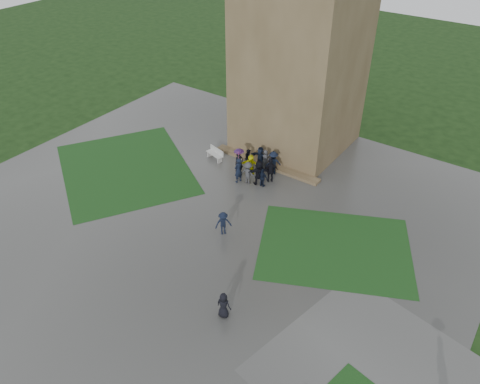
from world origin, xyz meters
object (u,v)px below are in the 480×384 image
Objects in this scene: bench at (215,154)px; pedestrian_near at (224,305)px; tower at (303,33)px; pedestrian_mid at (223,223)px.

bench is 15.59m from pedestrian_near.
tower is 11.66× the size of pedestrian_near.
tower reaches higher than pedestrian_near.
bench is at bearing -122.33° from tower.
pedestrian_mid is at bearing -63.08° from pedestrian_near.
tower is at bearing 72.49° from bench.
pedestrian_mid is at bearing -80.35° from tower.
tower is 11.02m from bench.
tower reaches higher than pedestrian_mid.
pedestrian_mid is at bearing -34.41° from bench.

